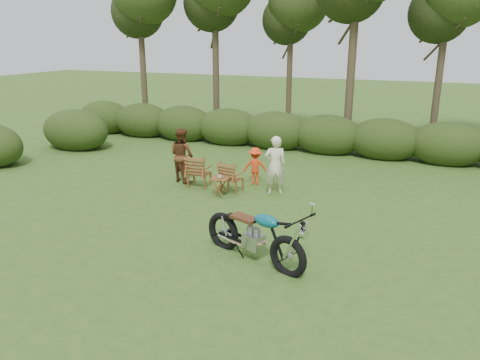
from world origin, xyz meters
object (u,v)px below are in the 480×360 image
at_px(motorcycle, 253,259).
at_px(child, 255,184).
at_px(lawn_chair_left, 200,186).
at_px(cup, 220,177).
at_px(lawn_chair_right, 232,191).
at_px(adult_a, 274,194).
at_px(adult_b, 183,181).
at_px(side_table, 220,187).

height_order(motorcycle, child, motorcycle).
relative_size(lawn_chair_left, cup, 7.32).
relative_size(lawn_chair_right, child, 0.79).
height_order(lawn_chair_left, adult_a, adult_a).
bearing_deg(cup, adult_b, 152.61).
height_order(lawn_chair_right, side_table, side_table).
distance_m(lawn_chair_right, side_table, 0.55).
xyz_separation_m(cup, adult_a, (1.28, 0.76, -0.55)).
bearing_deg(side_table, adult_a, 28.86).
distance_m(motorcycle, child, 4.77).
bearing_deg(lawn_chair_left, lawn_chair_right, 172.43).
distance_m(side_table, adult_b, 1.77).
relative_size(side_table, adult_b, 0.31).
relative_size(adult_a, adult_b, 1.01).
bearing_deg(child, side_table, 52.78).
height_order(lawn_chair_right, child, child).
bearing_deg(lawn_chair_left, adult_a, 179.71).
distance_m(lawn_chair_right, cup, 0.77).
xyz_separation_m(motorcycle, adult_b, (-3.73, 3.92, 0.00)).
xyz_separation_m(cup, child, (0.48, 1.38, -0.55)).
distance_m(lawn_chair_left, child, 1.61).
bearing_deg(lawn_chair_left, cup, 142.55).
bearing_deg(adult_b, side_table, 175.85).
relative_size(adult_a, child, 1.48).
bearing_deg(adult_a, cup, 8.50).
bearing_deg(child, cup, 54.18).
distance_m(adult_a, child, 1.01).
bearing_deg(adult_b, lawn_chair_left, -179.04).
bearing_deg(side_table, lawn_chair_left, 150.01).
distance_m(motorcycle, adult_a, 3.95).
bearing_deg(side_table, child, 69.46).
xyz_separation_m(lawn_chair_right, adult_b, (-1.71, 0.30, 0.00)).
distance_m(lawn_chair_right, lawn_chair_left, 1.02).
bearing_deg(adult_a, motorcycle, 80.23).
relative_size(lawn_chair_left, adult_a, 0.59).
height_order(lawn_chair_right, adult_a, adult_a).
xyz_separation_m(lawn_chair_left, adult_b, (-0.69, 0.27, 0.00)).
xyz_separation_m(cup, adult_b, (-1.59, 0.83, -0.55)).
bearing_deg(lawn_chair_right, adult_b, -3.39).
height_order(lawn_chair_left, child, child).
relative_size(motorcycle, adult_b, 1.45).
relative_size(lawn_chair_left, side_table, 1.89).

